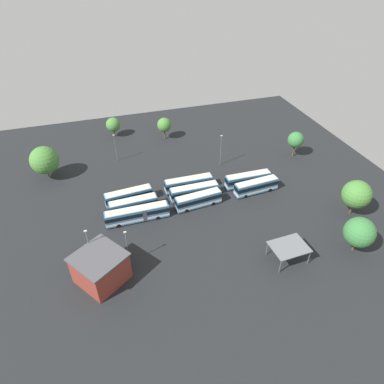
# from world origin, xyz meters

# --- Properties ---
(ground_plane) EXTENTS (111.32, 111.32, 0.00)m
(ground_plane) POSITION_xyz_m (0.00, 0.00, 0.00)
(ground_plane) COLOR black
(bus_row0_slot1) EXTENTS (12.33, 2.63, 3.63)m
(bus_row0_slot1) POSITION_xyz_m (-15.35, -0.74, 1.92)
(bus_row0_slot1) COLOR teal
(bus_row0_slot1) RESTS_ON ground_plane
(bus_row0_slot2) EXTENTS (11.89, 3.34, 3.63)m
(bus_row0_slot2) POSITION_xyz_m (-16.08, 2.75, 1.92)
(bus_row0_slot2) COLOR teal
(bus_row0_slot2) RESTS_ON ground_plane
(bus_row1_slot0) EXTENTS (12.65, 2.61, 3.63)m
(bus_row1_slot0) POSITION_xyz_m (0.23, -3.59, 1.92)
(bus_row1_slot0) COLOR teal
(bus_row1_slot0) RESTS_ON ground_plane
(bus_row1_slot1) EXTENTS (12.41, 2.54, 3.63)m
(bus_row1_slot1) POSITION_xyz_m (-0.09, 0.12, 1.92)
(bus_row1_slot1) COLOR teal
(bus_row1_slot1) RESTS_ON ground_plane
(bus_row1_slot2) EXTENTS (11.79, 3.53, 3.63)m
(bus_row1_slot2) POSITION_xyz_m (-0.02, 3.65, 1.92)
(bus_row1_slot2) COLOR teal
(bus_row1_slot2) RESTS_ON ground_plane
(bus_row2_slot0) EXTENTS (11.91, 3.47, 3.63)m
(bus_row2_slot0) POSITION_xyz_m (16.04, -2.92, 1.92)
(bus_row2_slot0) COLOR teal
(bus_row2_slot0) RESTS_ON ground_plane
(bus_row2_slot1) EXTENTS (11.74, 2.98, 3.63)m
(bus_row2_slot1) POSITION_xyz_m (15.48, 0.88, 1.92)
(bus_row2_slot1) COLOR teal
(bus_row2_slot1) RESTS_ON ground_plane
(bus_row2_slot2) EXTENTS (14.90, 2.54, 3.63)m
(bus_row2_slot2) POSITION_xyz_m (15.17, 4.46, 1.92)
(bus_row2_slot2) COLOR teal
(bus_row2_slot2) RESTS_ON ground_plane
(depot_building) EXTENTS (12.04, 12.05, 6.40)m
(depot_building) POSITION_xyz_m (24.73, 19.39, 3.22)
(depot_building) COLOR maroon
(depot_building) RESTS_ON ground_plane
(maintenance_shelter) EXTENTS (7.59, 6.03, 3.73)m
(maintenance_shelter) POSITION_xyz_m (-12.05, 25.57, 3.51)
(maintenance_shelter) COLOR slate
(maintenance_shelter) RESTS_ON ground_plane
(lamp_post_by_building) EXTENTS (0.56, 0.28, 8.67)m
(lamp_post_by_building) POSITION_xyz_m (19.11, 16.84, 4.75)
(lamp_post_by_building) COLOR slate
(lamp_post_by_building) RESTS_ON ground_plane
(lamp_post_mid_lot) EXTENTS (0.56, 0.28, 9.63)m
(lamp_post_mid_lot) POSITION_xyz_m (-12.06, -12.54, 5.24)
(lamp_post_mid_lot) COLOR slate
(lamp_post_mid_lot) RESTS_ON ground_plane
(lamp_post_far_corner) EXTENTS (0.56, 0.28, 8.57)m
(lamp_post_far_corner) POSITION_xyz_m (16.33, -23.86, 4.70)
(lamp_post_far_corner) COLOR slate
(lamp_post_far_corner) RESTS_ON ground_plane
(lamp_post_near_entrance) EXTENTS (0.56, 0.28, 9.62)m
(lamp_post_near_entrance) POSITION_xyz_m (26.18, 15.35, 5.23)
(lamp_post_near_entrance) COLOR slate
(lamp_post_near_entrance) RESTS_ON ground_plane
(tree_west_edge) EXTENTS (6.68, 6.68, 9.17)m
(tree_west_edge) POSITION_xyz_m (-34.05, 17.31, 5.83)
(tree_west_edge) COLOR brown
(tree_west_edge) RESTS_ON ground_plane
(tree_north_edge) EXTENTS (7.56, 7.56, 9.48)m
(tree_north_edge) POSITION_xyz_m (35.47, -20.33, 5.70)
(tree_north_edge) COLOR brown
(tree_north_edge) RESTS_ON ground_plane
(tree_south_edge) EXTENTS (4.56, 4.56, 7.28)m
(tree_south_edge) POSITION_xyz_m (-0.49, -33.02, 4.98)
(tree_south_edge) COLOR brown
(tree_south_edge) RESTS_ON ground_plane
(tree_east_edge) EXTENTS (6.36, 6.36, 8.41)m
(tree_east_edge) POSITION_xyz_m (-26.80, 27.57, 5.22)
(tree_east_edge) COLOR brown
(tree_east_edge) RESTS_ON ground_plane
(tree_northeast) EXTENTS (4.72, 4.72, 7.93)m
(tree_northeast) POSITION_xyz_m (-34.98, -10.58, 5.54)
(tree_northeast) COLOR brown
(tree_northeast) RESTS_ON ground_plane
(tree_northwest) EXTENTS (4.64, 4.64, 6.55)m
(tree_northwest) POSITION_xyz_m (15.13, -39.73, 4.21)
(tree_northwest) COLOR brown
(tree_northwest) RESTS_ON ground_plane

